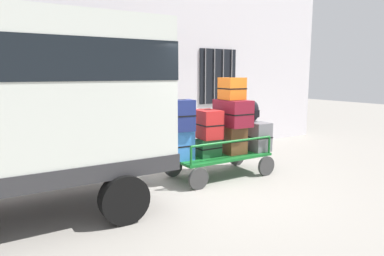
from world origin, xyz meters
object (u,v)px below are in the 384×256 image
Objects in this scene: suitcase_midright_bottom at (254,136)px; backpack at (253,111)px; suitcase_left_bottom at (181,146)px; suitcase_midleft_bottom at (209,148)px; suitcase_left_middle at (182,115)px; luggage_cart at (220,159)px; suitcase_center_bottom at (232,139)px; suitcase_center_middle at (233,113)px; suitcase_center_top at (232,89)px; suitcase_midleft_middle at (207,124)px.

backpack reaches higher than suitcase_midright_bottom.
suitcase_midleft_bottom is at bearing -3.65° from suitcase_left_bottom.
suitcase_midleft_bottom is at bearing 0.86° from suitcase_left_middle.
luggage_cart is 0.41m from suitcase_midleft_bottom.
suitcase_midleft_bottom is 0.63× the size of suitcase_midright_bottom.
suitcase_center_bottom is at bearing -179.09° from backpack.
suitcase_center_middle is at bearing 2.09° from suitcase_midleft_bottom.
suitcase_midleft_bottom is (-0.30, -0.03, 0.27)m from luggage_cart.
suitcase_center_top reaches higher than suitcase_center_bottom.
suitcase_left_bottom is at bearing 179.36° from luggage_cart.
suitcase_left_bottom is at bearing -178.98° from suitcase_midleft_middle.
suitcase_midleft_middle is (0.61, 0.06, -0.21)m from suitcase_left_middle.
backpack is at bearing 1.56° from suitcase_left_middle.
luggage_cart is at bearing -0.64° from suitcase_left_bottom.
suitcase_center_bottom is (0.61, 0.03, 0.10)m from suitcase_midleft_bottom.
backpack is (0.57, 0.02, -0.00)m from suitcase_center_middle.
suitcase_midright_bottom reaches higher than suitcase_midleft_bottom.
suitcase_center_top is (0.30, 0.03, 1.42)m from luggage_cart.
suitcase_midleft_middle is 0.71m from suitcase_center_bottom.
suitcase_left_middle is 1.30m from suitcase_center_top.
luggage_cart is at bearing 2.38° from suitcase_left_middle.
suitcase_midright_bottom is (0.61, -0.02, -1.02)m from suitcase_center_top.
suitcase_center_middle is at bearing -90.00° from suitcase_center_bottom.
suitcase_left_bottom is 1.19× the size of suitcase_center_top.
suitcase_left_bottom is at bearing -179.98° from backpack.
suitcase_midleft_bottom is (0.61, -0.04, -0.10)m from suitcase_left_bottom.
suitcase_left_bottom is at bearing 179.22° from suitcase_center_middle.
suitcase_center_middle is 0.81m from suitcase_midright_bottom.
luggage_cart is 3.65× the size of suitcase_center_bottom.
backpack is at bearing 0.91° from suitcase_center_bottom.
suitcase_center_top is (0.00, 0.03, 1.05)m from suitcase_center_bottom.
suitcase_midleft_bottom is 1.01× the size of suitcase_center_top.
suitcase_center_top is 1.09× the size of backpack.
suitcase_midright_bottom is (1.82, 0.05, -0.56)m from suitcase_left_middle.
luggage_cart is 3.62× the size of suitcase_left_bottom.
suitcase_center_middle is (1.22, -0.02, 0.55)m from suitcase_left_bottom.
suitcase_left_middle is (0.00, -0.05, 0.58)m from suitcase_left_bottom.
suitcase_midright_bottom is 1.76× the size of backpack.
backpack is (1.79, 0.05, -0.03)m from suitcase_left_middle.
suitcase_center_middle is at bearing -0.78° from suitcase_left_bottom.
luggage_cart is 0.99m from suitcase_left_bottom.
suitcase_center_bottom is 0.73× the size of suitcase_midright_bottom.
backpack reaches higher than suitcase_left_bottom.
suitcase_center_top reaches higher than suitcase_center_middle.
suitcase_center_top is at bearing 6.53° from luggage_cart.
suitcase_left_middle reaches higher than suitcase_center_bottom.
suitcase_midleft_bottom is at bearing -177.14° from suitcase_center_bottom.
suitcase_left_middle is 0.76× the size of suitcase_midright_bottom.
suitcase_center_bottom is (1.22, -0.01, -0.00)m from suitcase_left_bottom.
backpack is at bearing 1.92° from suitcase_midleft_bottom.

